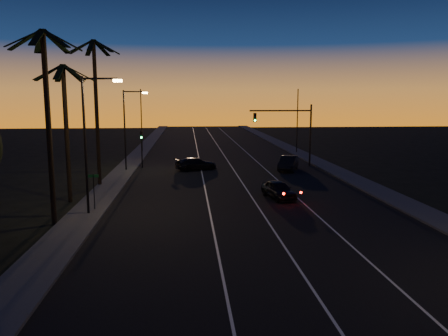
{
  "coord_description": "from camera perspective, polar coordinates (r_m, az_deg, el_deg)",
  "views": [
    {
      "loc": [
        -4.43,
        -8.56,
        7.55
      ],
      "look_at": [
        -1.85,
        22.22,
        2.69
      ],
      "focal_mm": 35.0,
      "sensor_mm": 36.0,
      "label": 1
    }
  ],
  "objects": [
    {
      "name": "signal_post",
      "position": [
        49.03,
        -10.72,
        3.34
      ],
      "size": [
        0.28,
        0.37,
        4.2
      ],
      "color": "black",
      "rests_on": "ground"
    },
    {
      "name": "streetlight_left_far",
      "position": [
        47.04,
        -12.49,
        5.71
      ],
      "size": [
        2.55,
        0.26,
        8.5
      ],
      "color": "black",
      "rests_on": "ground"
    },
    {
      "name": "palm_far",
      "position": [
        39.33,
        -16.37,
        8.68
      ],
      "size": [
        4.25,
        4.16,
        12.53
      ],
      "color": "black",
      "rests_on": "ground"
    },
    {
      "name": "right_car",
      "position": [
        47.33,
        8.4,
        0.63
      ],
      "size": [
        3.22,
        4.91,
        1.53
      ],
      "color": "black",
      "rests_on": "road"
    },
    {
      "name": "lane_stripe_right",
      "position": [
        40.18,
        7.42,
        -1.93
      ],
      "size": [
        0.12,
        160.0,
        0.01
      ],
      "primitive_type": "cube",
      "color": "silver",
      "rests_on": "road"
    },
    {
      "name": "streetlight_left_near",
      "position": [
        29.32,
        -17.17,
        4.19
      ],
      "size": [
        2.55,
        0.26,
        9.0
      ],
      "color": "black",
      "rests_on": "ground"
    },
    {
      "name": "far_pole_right",
      "position": [
        62.57,
        9.55,
        6.04
      ],
      "size": [
        0.14,
        0.14,
        9.0
      ],
      "primitive_type": "cylinder",
      "color": "black",
      "rests_on": "ground"
    },
    {
      "name": "signal_mast",
      "position": [
        49.99,
        8.64,
        5.68
      ],
      "size": [
        7.1,
        0.41,
        7.0
      ],
      "color": "black",
      "rests_on": "ground"
    },
    {
      "name": "road",
      "position": [
        39.54,
        1.74,
        -2.05
      ],
      "size": [
        20.0,
        170.0,
        0.01
      ],
      "primitive_type": "cube",
      "color": "black",
      "rests_on": "ground"
    },
    {
      "name": "sidewalk_right",
      "position": [
        42.27,
        17.01,
        -1.62
      ],
      "size": [
        2.4,
        170.0,
        0.16
      ],
      "primitive_type": "cube",
      "color": "#3B3C39",
      "rests_on": "ground"
    },
    {
      "name": "cross_car",
      "position": [
        47.21,
        -3.66,
        0.56
      ],
      "size": [
        4.95,
        3.32,
        1.33
      ],
      "color": "black",
      "rests_on": "road"
    },
    {
      "name": "sidewalk_left",
      "position": [
        39.86,
        -14.49,
        -2.14
      ],
      "size": [
        2.4,
        170.0,
        0.16
      ],
      "primitive_type": "cube",
      "color": "#3B3C39",
      "rests_on": "ground"
    },
    {
      "name": "palm_mid",
      "position": [
        33.74,
        -19.97,
        6.21
      ],
      "size": [
        4.25,
        4.16,
        10.03
      ],
      "color": "black",
      "rests_on": "ground"
    },
    {
      "name": "lead_car",
      "position": [
        33.82,
        7.14,
        -2.82
      ],
      "size": [
        2.48,
        4.69,
        1.36
      ],
      "color": "black",
      "rests_on": "road"
    },
    {
      "name": "lane_stripe_mid",
      "position": [
        39.6,
        2.46,
        -2.02
      ],
      "size": [
        0.12,
        160.0,
        0.01
      ],
      "primitive_type": "cube",
      "color": "silver",
      "rests_on": "road"
    },
    {
      "name": "palm_near",
      "position": [
        27.79,
        -22.07,
        7.32
      ],
      "size": [
        4.25,
        4.16,
        11.53
      ],
      "color": "black",
      "rests_on": "ground"
    },
    {
      "name": "far_pole_left",
      "position": [
        63.97,
        -10.74,
        6.07
      ],
      "size": [
        0.14,
        0.14,
        9.0
      ],
      "primitive_type": "cylinder",
      "color": "black",
      "rests_on": "ground"
    },
    {
      "name": "street_sign",
      "position": [
        30.81,
        -16.64,
        -2.46
      ],
      "size": [
        0.7,
        0.06,
        2.6
      ],
      "color": "black",
      "rests_on": "ground"
    },
    {
      "name": "lane_stripe_left",
      "position": [
        39.31,
        -2.62,
        -2.1
      ],
      "size": [
        0.12,
        160.0,
        0.01
      ],
      "primitive_type": "cube",
      "color": "silver",
      "rests_on": "road"
    }
  ]
}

